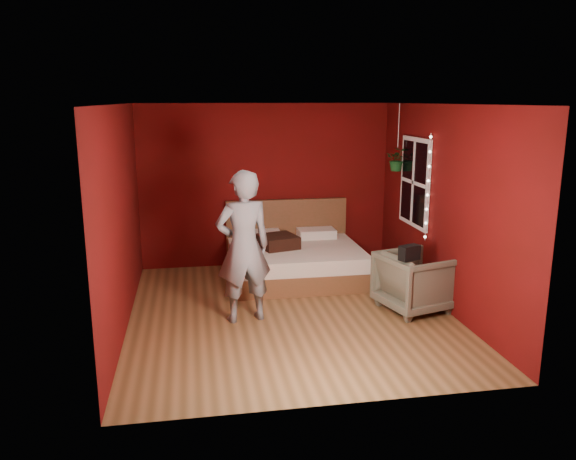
{
  "coord_description": "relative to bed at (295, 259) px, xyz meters",
  "views": [
    {
      "loc": [
        -1.18,
        -6.62,
        2.65
      ],
      "look_at": [
        0.04,
        0.4,
        0.99
      ],
      "focal_mm": 35.0,
      "sensor_mm": 36.0,
      "label": 1
    }
  ],
  "objects": [
    {
      "name": "throw_pillow",
      "position": [
        -0.26,
        -0.05,
        0.3
      ],
      "size": [
        0.64,
        0.64,
        0.18
      ],
      "primitive_type": "cube",
      "rotation": [
        0.0,
        0.0,
        0.27
      ],
      "color": "black",
      "rests_on": "bed"
    },
    {
      "name": "armchair",
      "position": [
        1.27,
        -1.61,
        0.1
      ],
      "size": [
        1.02,
        1.0,
        0.76
      ],
      "primitive_type": "imported",
      "rotation": [
        0.0,
        0.0,
        1.84
      ],
      "color": "#696953",
      "rests_on": "ground"
    },
    {
      "name": "fairy_lights",
      "position": [
        1.61,
        -1.08,
        1.22
      ],
      "size": [
        0.04,
        0.04,
        1.45
      ],
      "color": "silver",
      "rests_on": "room_walls"
    },
    {
      "name": "bed",
      "position": [
        0.0,
        0.0,
        0.0
      ],
      "size": [
        1.97,
        1.67,
        1.08
      ],
      "color": "brown",
      "rests_on": "ground"
    },
    {
      "name": "person",
      "position": [
        -0.92,
        -1.58,
        0.65
      ],
      "size": [
        0.75,
        0.57,
        1.86
      ],
      "primitive_type": "imported",
      "rotation": [
        0.0,
        0.0,
        3.33
      ],
      "color": "slate",
      "rests_on": "ground"
    },
    {
      "name": "window",
      "position": [
        1.64,
        -0.56,
        1.22
      ],
      "size": [
        0.05,
        0.97,
        1.27
      ],
      "color": "white",
      "rests_on": "room_walls"
    },
    {
      "name": "hanging_plant",
      "position": [
        1.55,
        -0.06,
        1.5
      ],
      "size": [
        0.4,
        0.38,
        1.0
      ],
      "color": "silver",
      "rests_on": "room_walls"
    },
    {
      "name": "handbag",
      "position": [
        1.06,
        -1.9,
        0.57
      ],
      "size": [
        0.28,
        0.21,
        0.18
      ],
      "primitive_type": "cube",
      "rotation": [
        0.0,
        0.0,
        0.39
      ],
      "color": "black",
      "rests_on": "armchair"
    },
    {
      "name": "floor",
      "position": [
        -0.33,
        -1.46,
        -0.28
      ],
      "size": [
        4.5,
        4.5,
        0.0
      ],
      "primitive_type": "plane",
      "color": "brown",
      "rests_on": "ground"
    },
    {
      "name": "room_walls",
      "position": [
        -0.33,
        -1.46,
        1.4
      ],
      "size": [
        4.04,
        4.54,
        2.62
      ],
      "color": "#5B090A",
      "rests_on": "ground"
    }
  ]
}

